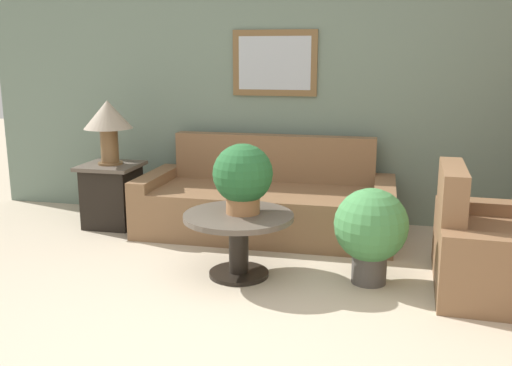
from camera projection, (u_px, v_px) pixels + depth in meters
name	position (u px, v px, depth m)	size (l,w,h in m)	color
ground_plane	(234.00, 347.00, 3.21)	(20.00, 20.00, 0.00)	#BCAD93
wall_back	(304.00, 87.00, 5.47)	(6.62, 0.09, 2.60)	slate
couch_main	(266.00, 204.00, 5.22)	(2.29, 0.94, 0.86)	brown
armchair	(503.00, 253.00, 3.94)	(1.01, 1.15, 0.86)	brown
coffee_table	(239.00, 231.00, 4.17)	(0.81, 0.81, 0.48)	black
side_table	(112.00, 194.00, 5.43)	(0.53, 0.53, 0.60)	black
table_lamp	(108.00, 120.00, 5.27)	(0.45, 0.45, 0.60)	brown
potted_plant_on_table	(243.00, 176.00, 4.11)	(0.44, 0.44, 0.51)	#9E6B42
potted_plant_floor	(371.00, 229.00, 4.03)	(0.52, 0.52, 0.69)	#4C4742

